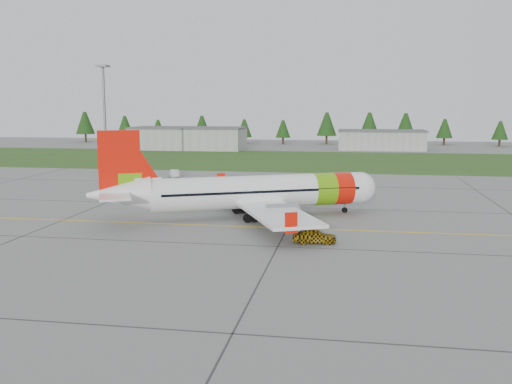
# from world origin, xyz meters

# --- Properties ---
(ground) EXTENTS (320.00, 320.00, 0.00)m
(ground) POSITION_xyz_m (0.00, 0.00, 0.00)
(ground) COLOR gray
(ground) RESTS_ON ground
(aircraft) EXTENTS (31.25, 29.65, 10.02)m
(aircraft) POSITION_xyz_m (5.58, 13.06, 2.89)
(aircraft) COLOR white
(aircraft) RESTS_ON ground
(follow_me_car) EXTENTS (1.54, 1.76, 4.02)m
(follow_me_car) POSITION_xyz_m (13.16, 1.94, 2.01)
(follow_me_car) COLOR gold
(follow_me_car) RESTS_ON ground
(service_van) EXTENTS (1.84, 1.80, 4.06)m
(service_van) POSITION_xyz_m (-14.25, 46.55, 2.03)
(service_van) COLOR silver
(service_van) RESTS_ON ground
(grass_strip) EXTENTS (320.00, 50.00, 0.03)m
(grass_strip) POSITION_xyz_m (0.00, 82.00, 0.01)
(grass_strip) COLOR #30561E
(grass_strip) RESTS_ON ground
(taxi_guideline) EXTENTS (120.00, 0.25, 0.02)m
(taxi_guideline) POSITION_xyz_m (0.00, 8.00, 0.01)
(taxi_guideline) COLOR gold
(taxi_guideline) RESTS_ON ground
(hangar_west) EXTENTS (32.00, 14.00, 6.00)m
(hangar_west) POSITION_xyz_m (-30.00, 110.00, 3.00)
(hangar_west) COLOR #A8A8A3
(hangar_west) RESTS_ON ground
(hangar_east) EXTENTS (24.00, 12.00, 5.20)m
(hangar_east) POSITION_xyz_m (25.00, 118.00, 2.60)
(hangar_east) COLOR #A8A8A3
(hangar_east) RESTS_ON ground
(floodlight_mast) EXTENTS (0.50, 0.50, 20.00)m
(floodlight_mast) POSITION_xyz_m (-32.00, 58.00, 10.00)
(floodlight_mast) COLOR slate
(floodlight_mast) RESTS_ON ground
(treeline) EXTENTS (160.00, 8.00, 10.00)m
(treeline) POSITION_xyz_m (0.00, 138.00, 5.00)
(treeline) COLOR #1C3F14
(treeline) RESTS_ON ground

